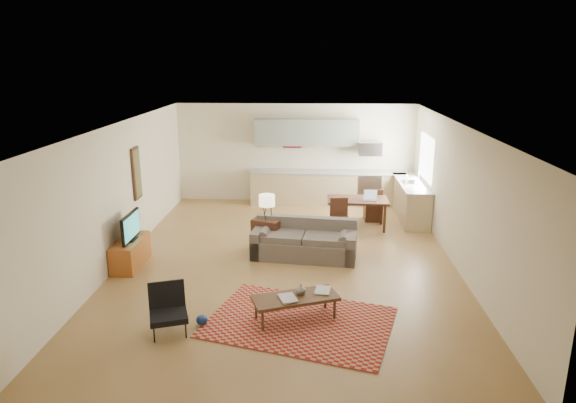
# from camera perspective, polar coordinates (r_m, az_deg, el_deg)

# --- Properties ---
(room) EXTENTS (9.00, 9.00, 9.00)m
(room) POSITION_cam_1_polar(r_m,az_deg,el_deg) (9.79, -0.09, 0.65)
(room) COLOR olive
(room) RESTS_ON ground
(kitchen_counter_back) EXTENTS (4.26, 0.64, 0.92)m
(kitchen_counter_back) POSITION_cam_1_polar(r_m,az_deg,el_deg) (14.06, 4.46, 1.54)
(kitchen_counter_back) COLOR tan
(kitchen_counter_back) RESTS_ON ground
(kitchen_counter_right) EXTENTS (0.64, 2.26, 0.92)m
(kitchen_counter_right) POSITION_cam_1_polar(r_m,az_deg,el_deg) (13.14, 13.47, 0.13)
(kitchen_counter_right) COLOR tan
(kitchen_counter_right) RESTS_ON ground
(kitchen_range) EXTENTS (0.62, 0.62, 0.90)m
(kitchen_range) POSITION_cam_1_polar(r_m,az_deg,el_deg) (14.14, 8.92, 1.43)
(kitchen_range) COLOR #A5A8AD
(kitchen_range) RESTS_ON ground
(kitchen_microwave) EXTENTS (0.62, 0.40, 0.35)m
(kitchen_microwave) POSITION_cam_1_polar(r_m,az_deg,el_deg) (13.93, 9.11, 5.84)
(kitchen_microwave) COLOR #A5A8AD
(kitchen_microwave) RESTS_ON room
(upper_cabinets) EXTENTS (2.80, 0.34, 0.70)m
(upper_cabinets) POSITION_cam_1_polar(r_m,az_deg,el_deg) (13.91, 2.08, 7.68)
(upper_cabinets) COLOR gray
(upper_cabinets) RESTS_ON room
(window_right) EXTENTS (0.02, 1.40, 1.05)m
(window_right) POSITION_cam_1_polar(r_m,az_deg,el_deg) (12.96, 15.09, 4.75)
(window_right) COLOR white
(window_right) RESTS_ON room
(wall_art_left) EXTENTS (0.06, 0.42, 1.10)m
(wall_art_left) POSITION_cam_1_polar(r_m,az_deg,el_deg) (11.23, -16.45, 3.02)
(wall_art_left) COLOR olive
(wall_art_left) RESTS_ON room
(triptych) EXTENTS (1.70, 0.04, 0.50)m
(triptych) POSITION_cam_1_polar(r_m,az_deg,el_deg) (14.09, 0.45, 6.97)
(triptych) COLOR beige
(triptych) RESTS_ON room
(rug) EXTENTS (3.13, 2.56, 0.02)m
(rug) POSITION_cam_1_polar(r_m,az_deg,el_deg) (8.04, 1.29, -13.22)
(rug) COLOR maroon
(rug) RESTS_ON floor
(sofa) EXTENTS (2.26, 1.20, 0.75)m
(sofa) POSITION_cam_1_polar(r_m,az_deg,el_deg) (10.32, 1.84, -4.23)
(sofa) COLOR #5D544B
(sofa) RESTS_ON floor
(coffee_table) EXTENTS (1.41, 0.95, 0.40)m
(coffee_table) POSITION_cam_1_polar(r_m,az_deg,el_deg) (8.03, 0.82, -11.73)
(coffee_table) COLOR #432A18
(coffee_table) RESTS_ON floor
(book_a) EXTENTS (0.45, 0.48, 0.03)m
(book_a) POSITION_cam_1_polar(r_m,az_deg,el_deg) (7.82, -0.89, -10.82)
(book_a) COLOR maroon
(book_a) RESTS_ON coffee_table
(book_b) EXTENTS (0.32, 0.38, 0.02)m
(book_b) POSITION_cam_1_polar(r_m,az_deg,el_deg) (8.14, 3.05, -9.75)
(book_b) COLOR navy
(book_b) RESTS_ON coffee_table
(vase) EXTENTS (0.20, 0.20, 0.17)m
(vase) POSITION_cam_1_polar(r_m,az_deg,el_deg) (7.98, 1.42, -9.71)
(vase) COLOR black
(vase) RESTS_ON coffee_table
(armchair) EXTENTS (0.79, 0.79, 0.71)m
(armchair) POSITION_cam_1_polar(r_m,az_deg,el_deg) (7.81, -13.17, -11.74)
(armchair) COLOR black
(armchair) RESTS_ON floor
(tv_credenza) EXTENTS (0.44, 1.15, 0.53)m
(tv_credenza) POSITION_cam_1_polar(r_m,az_deg,el_deg) (10.40, -17.09, -5.46)
(tv_credenza) COLOR #944B1C
(tv_credenza) RESTS_ON floor
(tv) EXTENTS (0.09, 0.88, 0.53)m
(tv) POSITION_cam_1_polar(r_m,az_deg,el_deg) (10.21, -17.09, -2.70)
(tv) COLOR black
(tv) RESTS_ON tv_credenza
(console_table) EXTENTS (0.68, 0.56, 0.67)m
(console_table) POSITION_cam_1_polar(r_m,az_deg,el_deg) (10.72, -2.32, -3.68)
(console_table) COLOR #3A1F15
(console_table) RESTS_ON floor
(table_lamp) EXTENTS (0.45, 0.45, 0.54)m
(table_lamp) POSITION_cam_1_polar(r_m,az_deg,el_deg) (10.54, -2.36, -0.57)
(table_lamp) COLOR beige
(table_lamp) RESTS_ON console_table
(dining_table) EXTENTS (1.42, 0.83, 0.71)m
(dining_table) POSITION_cam_1_polar(r_m,az_deg,el_deg) (12.18, 7.68, -1.32)
(dining_table) COLOR #3A1F15
(dining_table) RESTS_ON floor
(dining_chair_near) EXTENTS (0.45, 0.47, 0.85)m
(dining_chair_near) POSITION_cam_1_polar(r_m,az_deg,el_deg) (11.55, 5.79, -1.84)
(dining_chair_near) COLOR #3A1F15
(dining_chair_near) RESTS_ON floor
(dining_chair_far) EXTENTS (0.42, 0.44, 0.83)m
(dining_chair_far) POSITION_cam_1_polar(r_m,az_deg,el_deg) (12.78, 9.40, -0.29)
(dining_chair_far) COLOR #3A1F15
(dining_chair_far) RESTS_ON floor
(laptop) EXTENTS (0.33, 0.26, 0.22)m
(laptop) POSITION_cam_1_polar(r_m,az_deg,el_deg) (11.99, 9.13, 0.67)
(laptop) COLOR #A5A8AD
(laptop) RESTS_ON dining_table
(soap_bottle) EXTENTS (0.11, 0.11, 0.19)m
(soap_bottle) POSITION_cam_1_polar(r_m,az_deg,el_deg) (13.18, 13.04, 2.69)
(soap_bottle) COLOR beige
(soap_bottle) RESTS_ON kitchen_counter_right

